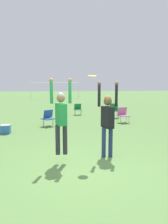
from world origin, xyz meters
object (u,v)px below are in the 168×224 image
Objects in this scene: camping_chair_2 at (48,117)px; cooler_box at (6,129)px; frisbee at (92,76)px; camping_chair_3 at (78,108)px; person_defending at (107,118)px; camping_chair_0 at (123,114)px; camping_chair_1 at (114,109)px; person_jumping at (61,115)px.

camping_chair_2 is 2.30m from cooler_box.
frisbee is 0.31× the size of camping_chair_3.
person_defending reaches higher than cooler_box.
camping_chair_1 is at bearing -104.75° from camping_chair_0.
person_jumping is 4.58m from cooler_box.
camping_chair_1 is at bearing 132.90° from camping_chair_3.
camping_chair_2 is (-4.00, -0.52, -0.02)m from camping_chair_0.
person_defending is (1.31, 0.37, -0.15)m from person_jumping.
camping_chair_0 is (2.13, 5.45, -0.67)m from person_defending.
person_jumping is 1.37m from person_defending.
cooler_box is (-5.73, -2.01, -0.29)m from camping_chair_0.
camping_chair_3 is at bearing -72.79° from camping_chair_0.
frisbee reaches higher than person_defending.
camping_chair_2 is 4.23m from camping_chair_3.
frisbee is at bearing 76.82° from camping_chair_3.
camping_chair_1 is 2.65m from camping_chair_3.
person_defending reaches higher than camping_chair_0.
person_jumping is 1.32m from frisbee.
camping_chair_2 is at bearing -8.69° from camping_chair_0.
camping_chair_3 is (1.28, 9.12, -0.85)m from person_jumping.
frisbee is at bearing 65.87° from camping_chair_2.
camping_chair_2 is (-3.97, -2.23, -0.07)m from camping_chair_1.
frisbee is 7.98m from camping_chair_1.
person_defending is at bearing 101.53° from camping_chair_1.
person_defending reaches higher than camping_chair_2.
camping_chair_0 reaches higher than camping_chair_3.
person_defending is at bearing 21.66° from frisbee.
cooler_box is at bearing 60.98° from camping_chair_1.
frisbee is 0.28× the size of camping_chair_2.
camping_chair_3 reaches higher than cooler_box.
camping_chair_1 reaches higher than camping_chair_2.
camping_chair_3 is at bearing -23.92° from person_jumping.
camping_chair_3 is (-2.16, 3.29, -0.04)m from camping_chair_0.
person_jumping is 2.37× the size of camping_chair_2.
person_jumping reaches higher than cooler_box.
camping_chair_2 is at bearing -9.85° from person_jumping.
camping_chair_2 is at bearing -175.12° from person_defending.
person_jumping reaches higher than camping_chair_0.
person_defending is 1.26m from frisbee.
person_jumping is 6.81m from camping_chair_0.
person_defending is 5.50× the size of cooler_box.
cooler_box is (-3.57, -5.31, -0.25)m from camping_chair_3.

